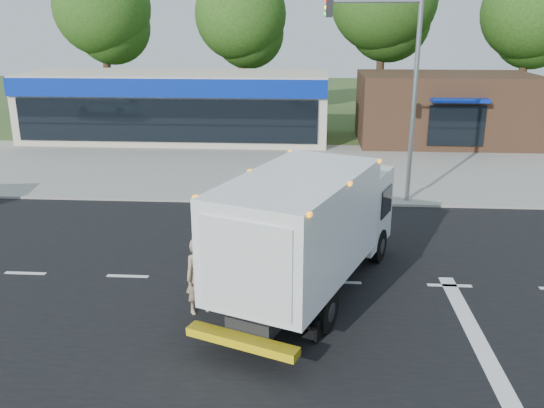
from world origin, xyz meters
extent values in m
plane|color=#385123|center=(0.00, 0.00, 0.00)|extent=(120.00, 120.00, 0.00)
cube|color=black|center=(0.00, 0.00, 0.00)|extent=(60.00, 14.00, 0.02)
cube|color=gray|center=(0.00, 8.20, 0.06)|extent=(60.00, 2.40, 0.12)
cube|color=gray|center=(0.00, 14.00, 0.01)|extent=(60.00, 9.00, 0.02)
cube|color=silver|center=(-9.00, 0.00, 0.02)|extent=(1.20, 0.15, 0.01)
cube|color=silver|center=(-6.00, 0.00, 0.02)|extent=(1.20, 0.15, 0.01)
cube|color=silver|center=(-3.00, 0.00, 0.02)|extent=(1.20, 0.15, 0.01)
cube|color=silver|center=(0.00, 0.00, 0.02)|extent=(1.20, 0.15, 0.01)
cube|color=silver|center=(3.00, 0.00, 0.02)|extent=(1.20, 0.15, 0.01)
cube|color=silver|center=(3.00, -3.00, 0.02)|extent=(0.40, 7.00, 0.01)
cube|color=black|center=(-1.17, -1.53, 0.74)|extent=(2.95, 5.28, 0.37)
cube|color=silver|center=(0.23, 1.94, 1.63)|extent=(2.89, 2.80, 2.21)
cube|color=black|center=(0.60, 2.87, 1.84)|extent=(1.92, 0.90, 0.95)
cube|color=white|center=(-1.17, -1.53, 2.21)|extent=(4.32, 5.83, 2.48)
cube|color=silver|center=(-2.16, -3.99, 2.16)|extent=(1.98, 0.85, 2.00)
cube|color=yellow|center=(-2.24, -4.16, 0.58)|extent=(2.48, 1.29, 0.19)
cube|color=orange|center=(-1.17, -1.53, 3.42)|extent=(4.28, 5.65, 0.08)
cylinder|color=black|center=(-0.68, 2.37, 0.51)|extent=(0.67, 1.06, 1.01)
cylinder|color=black|center=(1.18, 1.62, 0.51)|extent=(0.67, 1.06, 1.01)
cylinder|color=black|center=(-2.42, -1.82, 0.51)|extent=(0.67, 1.06, 1.01)
cylinder|color=black|center=(-0.47, -2.60, 0.51)|extent=(0.67, 1.06, 1.01)
imported|color=tan|center=(-3.55, -1.90, 0.96)|extent=(0.84, 0.78, 1.92)
sphere|color=white|center=(-3.55, -1.90, 1.89)|extent=(0.28, 0.28, 0.28)
cube|color=beige|center=(-9.00, 20.00, 2.00)|extent=(18.00, 6.00, 4.00)
cube|color=#062397|center=(-9.00, 16.95, 3.40)|extent=(18.00, 0.30, 1.00)
cube|color=black|center=(-9.00, 16.95, 1.60)|extent=(17.00, 0.12, 2.40)
cube|color=#382316|center=(7.00, 20.00, 2.00)|extent=(10.00, 6.00, 4.00)
cube|color=#062397|center=(7.00, 16.90, 2.90)|extent=(3.00, 1.20, 0.20)
cube|color=black|center=(7.00, 16.95, 1.50)|extent=(3.00, 0.12, 2.20)
cylinder|color=gray|center=(3.00, 7.60, 4.00)|extent=(0.18, 0.18, 8.00)
cylinder|color=gray|center=(1.30, 7.60, 7.60)|extent=(3.40, 0.12, 0.12)
cube|color=black|center=(-0.30, 7.60, 7.40)|extent=(0.25, 0.25, 0.70)
cylinder|color=#332114|center=(-16.00, 28.00, 3.67)|extent=(0.56, 0.56, 7.35)
sphere|color=#214714|center=(-16.00, 28.00, 7.88)|extent=(6.93, 6.93, 6.93)
sphere|color=#214714|center=(-15.50, 28.50, 6.51)|extent=(5.46, 5.46, 5.46)
cylinder|color=#332114|center=(-6.00, 28.00, 3.43)|extent=(0.56, 0.56, 6.86)
sphere|color=#214714|center=(-6.00, 28.00, 7.35)|extent=(6.47, 6.47, 6.47)
sphere|color=#214714|center=(-5.50, 28.50, 6.08)|extent=(5.10, 5.10, 5.10)
cylinder|color=#332114|center=(4.00, 28.00, 3.92)|extent=(0.56, 0.56, 7.84)
sphere|color=#214714|center=(4.50, 28.50, 6.94)|extent=(5.82, 5.82, 5.82)
cylinder|color=#332114|center=(14.00, 28.00, 3.50)|extent=(0.56, 0.56, 7.00)
sphere|color=#214714|center=(14.00, 28.00, 7.50)|extent=(6.60, 6.60, 6.60)
sphere|color=#214714|center=(14.50, 28.50, 6.20)|extent=(5.20, 5.20, 5.20)
camera|label=1|loc=(-0.90, -14.63, 6.95)|focal=38.00mm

